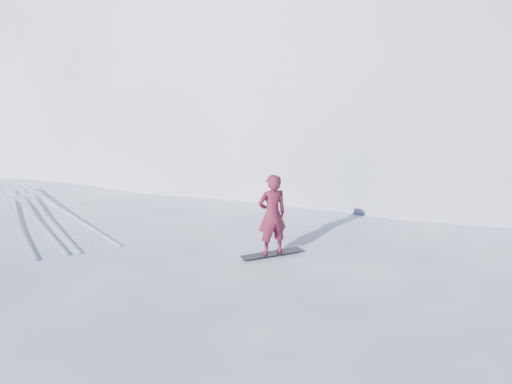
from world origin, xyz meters
TOP-DOWN VIEW (x-y plane):
  - near_ridge at (1.00, 3.00)m, footprint 36.00×28.00m
  - summit_peak at (22.00, 26.00)m, footprint 60.00×56.00m
  - peak_shoulder at (10.00, 20.00)m, footprint 28.00×24.00m
  - wind_bumps at (-0.56, 2.12)m, footprint 16.00×14.40m
  - snowboard at (2.89, 0.90)m, footprint 1.36×0.29m
  - snowboarder at (2.89, 0.90)m, footprint 0.65×0.44m
  - board_tracks at (-1.81, 5.23)m, footprint 2.88×5.92m

SIDE VIEW (x-z plane):
  - near_ridge at x=1.00m, z-range -2.40..2.40m
  - summit_peak at x=22.00m, z-range -28.00..28.00m
  - peak_shoulder at x=10.00m, z-range -9.00..9.00m
  - wind_bumps at x=-0.56m, z-range -0.50..0.50m
  - snowboard at x=2.89m, z-range 2.40..2.42m
  - board_tracks at x=-1.81m, z-range 2.40..2.44m
  - snowboarder at x=2.89m, z-range 2.42..4.18m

